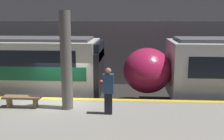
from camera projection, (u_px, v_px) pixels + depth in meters
ground_plane at (60, 121)px, 11.73m from camera, size 120.00×120.00×0.00m
platform at (44, 130)px, 9.49m from camera, size 40.00×4.35×1.08m
station_rear_barrier at (84, 53)px, 17.76m from camera, size 50.00×0.15×4.28m
support_pillar_near at (66, 61)px, 9.83m from camera, size 0.42×0.42×3.74m
person_waiting at (108, 90)px, 9.45m from camera, size 0.38×0.24×1.73m
platform_bench at (22, 99)px, 10.26m from camera, size 1.50×0.40×0.45m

